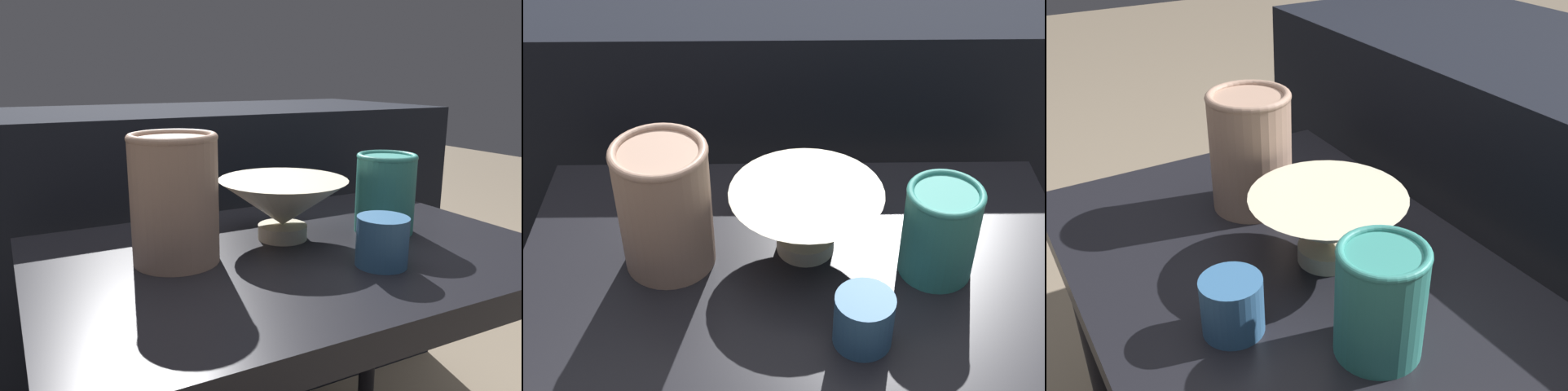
{
  "view_description": "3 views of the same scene",
  "coord_description": "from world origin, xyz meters",
  "views": [
    {
      "loc": [
        -0.37,
        -0.6,
        0.76
      ],
      "look_at": [
        -0.03,
        0.05,
        0.59
      ],
      "focal_mm": 35.0,
      "sensor_mm": 36.0,
      "label": 1
    },
    {
      "loc": [
        -0.03,
        -0.67,
        1.16
      ],
      "look_at": [
        -0.02,
        0.04,
        0.61
      ],
      "focal_mm": 50.0,
      "sensor_mm": 36.0,
      "label": 2
    },
    {
      "loc": [
        0.55,
        -0.3,
        0.97
      ],
      "look_at": [
        -0.01,
        0.04,
        0.6
      ],
      "focal_mm": 42.0,
      "sensor_mm": 36.0,
      "label": 3
    }
  ],
  "objects": [
    {
      "name": "vase_textured_left",
      "position": [
        -0.17,
        0.03,
        0.6
      ],
      "size": [
        0.12,
        0.12,
        0.18
      ],
      "color": "tan",
      "rests_on": "table"
    },
    {
      "name": "cup",
      "position": [
        0.07,
        -0.11,
        0.55
      ],
      "size": [
        0.07,
        0.07,
        0.07
      ],
      "color": "#33608E",
      "rests_on": "table"
    },
    {
      "name": "bowl",
      "position": [
        0.01,
        0.05,
        0.57
      ],
      "size": [
        0.2,
        0.2,
        0.09
      ],
      "color": "beige",
      "rests_on": "table"
    },
    {
      "name": "couch_backdrop",
      "position": [
        0.0,
        0.58,
        0.34
      ],
      "size": [
        1.29,
        0.5,
        0.68
      ],
      "color": "black",
      "rests_on": "ground_plane"
    },
    {
      "name": "vase_colorful_right",
      "position": [
        0.17,
        0.01,
        0.58
      ],
      "size": [
        0.1,
        0.1,
        0.13
      ],
      "color": "teal",
      "rests_on": "table"
    },
    {
      "name": "table",
      "position": [
        0.0,
        0.0,
        0.46
      ],
      "size": [
        0.73,
        0.5,
        0.51
      ],
      "color": "black",
      "rests_on": "ground_plane"
    }
  ]
}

